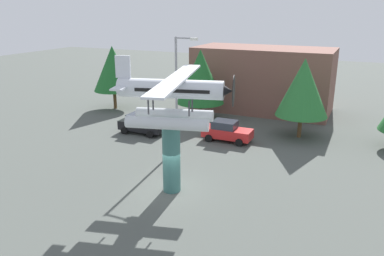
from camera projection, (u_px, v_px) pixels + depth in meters
ground_plane at (172, 190)px, 24.06m from camera, size 140.00×140.00×0.00m
display_pedestal at (171, 158)px, 23.42m from camera, size 1.10×1.10×4.32m
floatplane_monument at (173, 97)px, 22.25m from camera, size 7.18×10.34×4.00m
car_near_black at (141, 124)px, 34.77m from camera, size 4.20×2.02×1.76m
car_mid_red at (227, 131)px, 32.75m from camera, size 4.20×2.02×1.76m
streetlight_primary at (178, 87)px, 29.56m from camera, size 1.84×0.28×8.90m
storefront_building at (263, 79)px, 42.17m from camera, size 14.66×6.98×6.87m
tree_west at (113, 68)px, 42.32m from camera, size 4.43×4.43×7.01m
tree_east at (200, 77)px, 37.86m from camera, size 4.77×4.77×7.11m
tree_center_back at (303, 88)px, 32.65m from camera, size 4.46×4.46×6.93m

